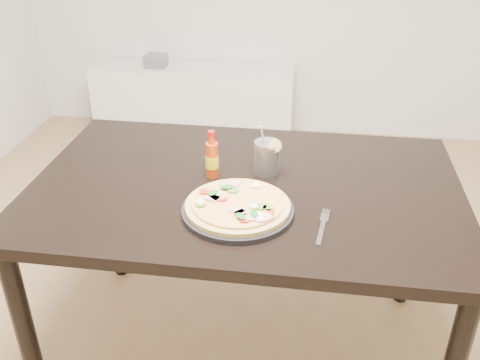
# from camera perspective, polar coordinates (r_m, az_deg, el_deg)

# --- Properties ---
(dining_table) EXTENTS (1.40, 0.90, 0.75)m
(dining_table) POSITION_cam_1_polar(r_m,az_deg,el_deg) (1.79, 0.56, -2.71)
(dining_table) COLOR black
(dining_table) RESTS_ON ground
(plate) EXTENTS (0.34, 0.34, 0.02)m
(plate) POSITION_cam_1_polar(r_m,az_deg,el_deg) (1.59, -0.25, -3.24)
(plate) COLOR black
(plate) RESTS_ON dining_table
(pizza) EXTENTS (0.31, 0.31, 0.03)m
(pizza) POSITION_cam_1_polar(r_m,az_deg,el_deg) (1.58, -0.23, -2.68)
(pizza) COLOR #D8BB60
(pizza) RESTS_ON plate
(hot_sauce_bottle) EXTENTS (0.04, 0.04, 0.16)m
(hot_sauce_bottle) POSITION_cam_1_polar(r_m,az_deg,el_deg) (1.77, -3.01, 2.28)
(hot_sauce_bottle) COLOR #C7390B
(hot_sauce_bottle) RESTS_ON dining_table
(cola_cup) EXTENTS (0.09, 0.09, 0.18)m
(cola_cup) POSITION_cam_1_polar(r_m,az_deg,el_deg) (1.79, 2.87, 2.36)
(cola_cup) COLOR black
(cola_cup) RESTS_ON dining_table
(fork) EXTENTS (0.04, 0.19, 0.00)m
(fork) POSITION_cam_1_polar(r_m,az_deg,el_deg) (1.55, 8.82, -4.78)
(fork) COLOR silver
(fork) RESTS_ON dining_table
(media_console) EXTENTS (1.40, 0.34, 0.50)m
(media_console) POSITION_cam_1_polar(r_m,az_deg,el_deg) (3.85, -4.93, 8.34)
(media_console) COLOR white
(media_console) RESTS_ON ground
(cd_stack) EXTENTS (0.14, 0.12, 0.08)m
(cd_stack) POSITION_cam_1_polar(r_m,az_deg,el_deg) (3.80, -8.95, 12.47)
(cd_stack) COLOR slate
(cd_stack) RESTS_ON media_console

